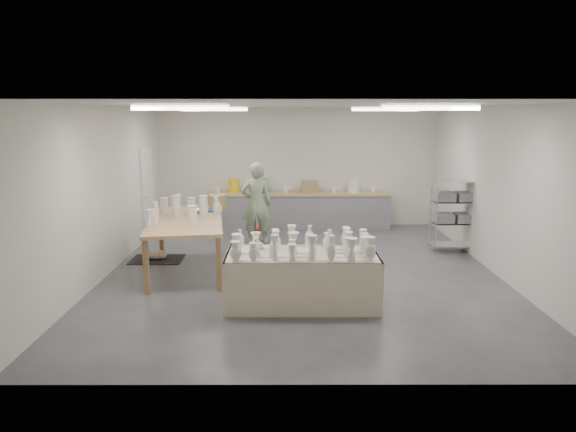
{
  "coord_description": "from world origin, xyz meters",
  "views": [
    {
      "loc": [
        -0.27,
        -9.04,
        2.88
      ],
      "look_at": [
        -0.25,
        -0.04,
        1.05
      ],
      "focal_mm": 32.0,
      "sensor_mm": 36.0,
      "label": 1
    }
  ],
  "objects_px": {
    "red_stool": "(258,229)",
    "potter": "(256,204)",
    "drying_table": "(303,276)",
    "work_table": "(188,218)"
  },
  "relations": [
    {
      "from": "drying_table",
      "to": "potter",
      "type": "bearing_deg",
      "value": 104.32
    },
    {
      "from": "potter",
      "to": "drying_table",
      "type": "bearing_deg",
      "value": 97.93
    },
    {
      "from": "work_table",
      "to": "potter",
      "type": "xyz_separation_m",
      "value": [
        1.16,
        1.71,
        -0.05
      ]
    },
    {
      "from": "potter",
      "to": "red_stool",
      "type": "xyz_separation_m",
      "value": [
        -0.0,
        0.27,
        -0.63
      ]
    },
    {
      "from": "drying_table",
      "to": "work_table",
      "type": "xyz_separation_m",
      "value": [
        -2.07,
        1.85,
        0.51
      ]
    },
    {
      "from": "potter",
      "to": "red_stool",
      "type": "distance_m",
      "value": 0.69
    },
    {
      "from": "red_stool",
      "to": "potter",
      "type": "bearing_deg",
      "value": -90.0
    },
    {
      "from": "work_table",
      "to": "potter",
      "type": "distance_m",
      "value": 2.07
    },
    {
      "from": "drying_table",
      "to": "work_table",
      "type": "relative_size",
      "value": 0.83
    },
    {
      "from": "drying_table",
      "to": "work_table",
      "type": "height_order",
      "value": "work_table"
    }
  ]
}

